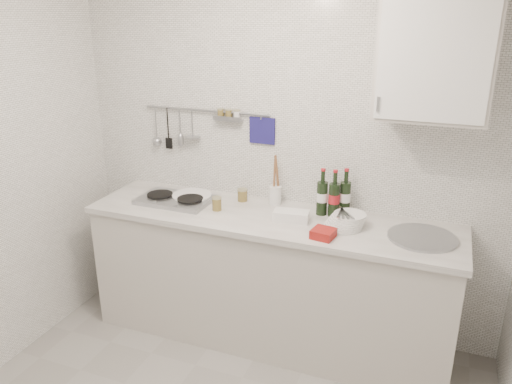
# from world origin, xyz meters

# --- Properties ---
(back_wall) EXTENTS (3.00, 0.02, 2.50)m
(back_wall) POSITION_xyz_m (0.00, 1.40, 1.25)
(back_wall) COLOR silver
(back_wall) RESTS_ON floor
(counter) EXTENTS (2.44, 0.64, 0.96)m
(counter) POSITION_xyz_m (0.01, 1.10, 0.43)
(counter) COLOR #BCB5AD
(counter) RESTS_ON floor
(wall_rail) EXTENTS (0.98, 0.09, 0.34)m
(wall_rail) POSITION_xyz_m (-0.60, 1.37, 1.43)
(wall_rail) COLOR #93969B
(wall_rail) RESTS_ON back_wall
(wall_cabinet) EXTENTS (0.60, 0.38, 0.70)m
(wall_cabinet) POSITION_xyz_m (0.90, 1.22, 1.95)
(wall_cabinet) COLOR #BCB5AD
(wall_cabinet) RESTS_ON back_wall
(plate_stack_hob) EXTENTS (0.30, 0.29, 0.04)m
(plate_stack_hob) POSITION_xyz_m (-0.62, 1.17, 0.94)
(plate_stack_hob) COLOR #45559E
(plate_stack_hob) RESTS_ON counter
(plate_stack_sink) EXTENTS (0.25, 0.24, 0.10)m
(plate_stack_sink) POSITION_xyz_m (0.50, 1.10, 0.96)
(plate_stack_sink) COLOR white
(plate_stack_sink) RESTS_ON counter
(wine_bottles) EXTENTS (0.21, 0.12, 0.31)m
(wine_bottles) POSITION_xyz_m (0.38, 1.27, 1.07)
(wine_bottles) COLOR black
(wine_bottles) RESTS_ON counter
(butter_dish) EXTENTS (0.24, 0.14, 0.07)m
(butter_dish) POSITION_xyz_m (0.16, 1.07, 0.95)
(butter_dish) COLOR white
(butter_dish) RESTS_ON counter
(strawberry_punnet) EXTENTS (0.14, 0.14, 0.05)m
(strawberry_punnet) POSITION_xyz_m (0.41, 0.90, 0.95)
(strawberry_punnet) COLOR #AF131B
(strawberry_punnet) RESTS_ON counter
(utensil_crock) EXTENTS (0.09, 0.09, 0.35)m
(utensil_crock) POSITION_xyz_m (-0.04, 1.31, 1.00)
(utensil_crock) COLOR white
(utensil_crock) RESTS_ON counter
(jar_a) EXTENTS (0.07, 0.07, 0.09)m
(jar_a) POSITION_xyz_m (-0.27, 1.29, 0.96)
(jar_a) COLOR brown
(jar_a) RESTS_ON counter
(jar_b) EXTENTS (0.06, 0.06, 0.06)m
(jar_b) POSITION_xyz_m (0.43, 1.30, 0.95)
(jar_b) COLOR brown
(jar_b) RESTS_ON counter
(jar_c) EXTENTS (0.07, 0.07, 0.08)m
(jar_c) POSITION_xyz_m (0.53, 1.17, 0.96)
(jar_c) COLOR brown
(jar_c) RESTS_ON counter
(jar_d) EXTENTS (0.07, 0.07, 0.09)m
(jar_d) POSITION_xyz_m (-0.36, 1.06, 0.97)
(jar_d) COLOR brown
(jar_d) RESTS_ON counter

